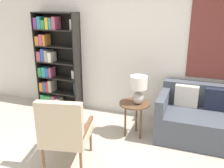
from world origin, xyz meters
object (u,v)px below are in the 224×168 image
object	(u,v)px
armchair	(64,130)
couch	(215,120)
bookshelf	(54,62)
side_table	(134,107)
table_lamp	(138,87)

from	to	relation	value
armchair	couch	distance (m)	2.27
bookshelf	armchair	world-z (taller)	bookshelf
couch	side_table	distance (m)	1.23
couch	side_table	bearing A→B (deg)	-164.96
bookshelf	side_table	xyz separation A→B (m)	(1.78, -0.60, -0.43)
armchair	side_table	xyz separation A→B (m)	(0.60, 1.07, -0.05)
bookshelf	couch	size ratio (longest dim) A/B	1.11
armchair	table_lamp	xyz separation A→B (m)	(0.66, 1.05, 0.29)
armchair	couch	bearing A→B (deg)	37.89
couch	table_lamp	bearing A→B (deg)	-163.45
couch	side_table	world-z (taller)	couch
armchair	couch	xyz separation A→B (m)	(1.78, 1.39, -0.22)
bookshelf	table_lamp	world-z (taller)	bookshelf
side_table	couch	bearing A→B (deg)	15.04
couch	table_lamp	world-z (taller)	table_lamp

